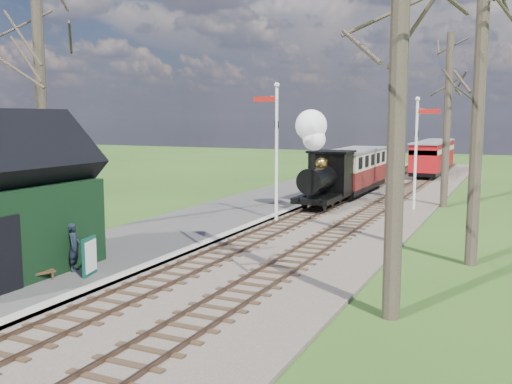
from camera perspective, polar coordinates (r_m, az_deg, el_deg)
distant_hills at (r=74.90m, az=18.35°, el=-9.10°), size 114.40×48.00×22.02m
ballast_bed at (r=30.51m, az=9.92°, el=-1.41°), size 8.00×60.00×0.10m
track_near at (r=30.86m, az=7.59°, el=-1.17°), size 1.60×60.00×0.15m
track_far at (r=30.20m, az=12.31°, el=-1.47°), size 1.60×60.00×0.15m
platform at (r=25.03m, az=-5.69°, el=-3.17°), size 5.00×44.00×0.20m
coping_strip at (r=23.95m, az=-0.95°, el=-3.61°), size 0.40×44.00×0.21m
semaphore_near at (r=25.17m, az=1.92°, el=5.00°), size 1.22×0.24×6.22m
semaphore_far at (r=29.54m, az=15.85°, el=4.56°), size 1.22×0.24×5.72m
bare_trees at (r=18.90m, az=0.76°, el=8.97°), size 15.51×22.39×12.00m
fence_line at (r=44.21m, az=13.45°, el=1.89°), size 12.60×0.08×1.00m
locomotive at (r=29.06m, az=6.67°, el=2.55°), size 1.95×4.56×4.88m
coach at (r=34.90m, az=9.83°, el=2.32°), size 2.28×7.81×2.40m
red_carriage_a at (r=45.58m, az=16.80°, el=3.20°), size 2.15×5.31×2.26m
red_carriage_b at (r=51.02m, az=17.70°, el=3.60°), size 2.15×5.31×2.26m
sign_board at (r=17.14m, az=-16.30°, el=-6.18°), size 0.28×0.76×1.12m
bench at (r=17.09m, az=-21.91°, el=-7.12°), size 0.89×1.43×0.79m
person at (r=17.72m, az=-17.75°, el=-5.25°), size 0.53×0.62×1.44m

